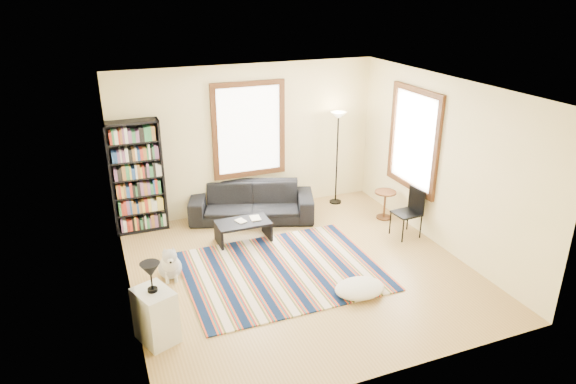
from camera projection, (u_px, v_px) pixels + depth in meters
name	position (u px, v px, depth m)	size (l,w,h in m)	color
floor	(300.00, 272.00, 7.98)	(5.00, 5.00, 0.10)	#AC894F
ceiling	(302.00, 84.00, 6.89)	(5.00, 5.00, 0.10)	white
wall_back	(248.00, 139.00, 9.63)	(5.00, 0.10, 2.80)	#FFE5AB
wall_front	(398.00, 269.00, 5.23)	(5.00, 0.10, 2.80)	#FFE5AB
wall_left	(117.00, 211.00, 6.56)	(0.10, 5.00, 2.80)	#FFE5AB
wall_right	(446.00, 164.00, 8.30)	(0.10, 5.00, 2.80)	#FFE5AB
window_back	(249.00, 130.00, 9.48)	(1.20, 0.06, 1.60)	white
window_right	(414.00, 140.00, 8.89)	(0.06, 1.20, 1.60)	white
rug	(282.00, 271.00, 7.89)	(2.92, 2.33, 0.02)	#0B1B3A
sofa	(252.00, 202.00, 9.56)	(2.27, 0.89, 0.66)	black
bookshelf	(137.00, 177.00, 8.87)	(0.90, 0.30, 2.00)	black
coffee_table	(243.00, 231.00, 8.77)	(0.90, 0.50, 0.36)	black
book_a	(237.00, 222.00, 8.66)	(0.19, 0.14, 0.02)	beige
book_b	(250.00, 219.00, 8.79)	(0.17, 0.23, 0.02)	beige
floor_cushion	(360.00, 288.00, 7.28)	(0.74, 0.56, 0.19)	silver
floor_lamp	(337.00, 159.00, 10.03)	(0.30, 0.30, 1.86)	black
side_table	(385.00, 205.00, 9.59)	(0.40, 0.40, 0.54)	#4B2B12
folding_chair	(406.00, 213.00, 8.85)	(0.42, 0.40, 0.86)	black
white_cabinet	(156.00, 316.00, 6.25)	(0.38, 0.50, 0.70)	silver
table_lamp	(151.00, 277.00, 6.05)	(0.24, 0.24, 0.38)	black
dog	(169.00, 261.00, 7.64)	(0.39, 0.55, 0.55)	silver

